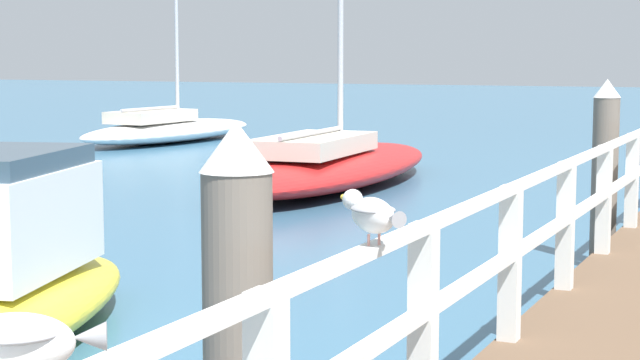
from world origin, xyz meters
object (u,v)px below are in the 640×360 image
boat_2 (331,164)px  boat_4 (169,128)px  seagull_background (372,213)px  seagull_foreground (10,341)px  dock_piling_far (605,171)px

boat_2 → boat_4: boat_2 is taller
seagull_background → boat_2: boat_2 is taller
seagull_foreground → dock_piling_far: bearing=-33.1°
seagull_foreground → boat_4: 25.77m
dock_piling_far → boat_2: bearing=137.7°
boat_2 → boat_4: bearing=135.2°
boat_2 → boat_4: 10.41m
boat_4 → dock_piling_far: bearing=-39.1°
dock_piling_far → boat_2: size_ratio=0.23×
seagull_background → boat_2: 14.07m
seagull_background → boat_4: boat_4 is taller
seagull_foreground → boat_2: size_ratio=0.05×
seagull_background → boat_4: 23.95m
seagull_background → boat_2: bearing=63.1°
dock_piling_far → boat_4: boat_4 is taller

